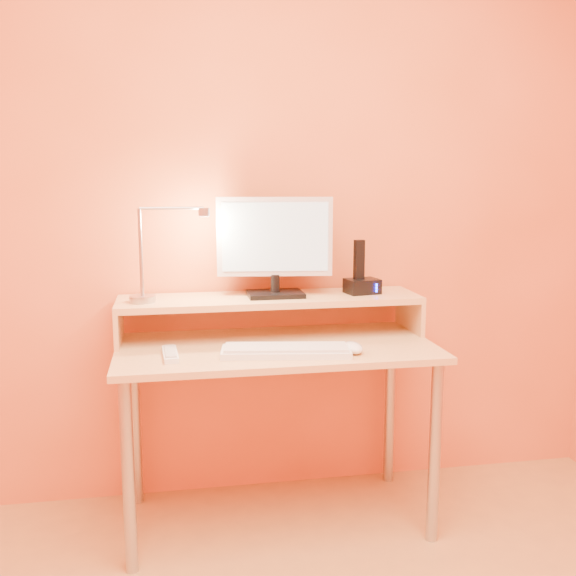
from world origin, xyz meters
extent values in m
cube|color=#F47846|center=(0.00, 1.50, 1.25)|extent=(3.00, 0.04, 2.50)
cylinder|color=#A8A8AF|center=(-0.55, 0.93, 0.35)|extent=(0.04, 0.04, 0.69)
cylinder|color=#A8A8AF|center=(0.55, 0.93, 0.35)|extent=(0.04, 0.04, 0.69)
cylinder|color=#A8A8AF|center=(-0.55, 1.43, 0.35)|extent=(0.04, 0.04, 0.69)
cylinder|color=#A8A8AF|center=(0.55, 1.43, 0.35)|extent=(0.04, 0.04, 0.69)
cube|color=#ECAE70|center=(0.00, 1.18, 0.71)|extent=(1.20, 0.60, 0.02)
cube|color=#ECAE70|center=(-0.59, 1.33, 0.79)|extent=(0.02, 0.30, 0.14)
cube|color=#ECAE70|center=(0.59, 1.33, 0.79)|extent=(0.02, 0.30, 0.14)
cube|color=#ECAE70|center=(0.00, 1.33, 0.87)|extent=(1.20, 0.30, 0.02)
cube|color=black|center=(0.02, 1.33, 0.89)|extent=(0.22, 0.16, 0.02)
cylinder|color=black|center=(0.02, 1.33, 0.93)|extent=(0.04, 0.04, 0.07)
cube|color=silver|center=(0.02, 1.34, 1.12)|extent=(0.46, 0.10, 0.31)
cube|color=black|center=(0.02, 1.36, 1.12)|extent=(0.41, 0.07, 0.26)
cube|color=#A5C7D7|center=(0.02, 1.32, 1.12)|extent=(0.41, 0.06, 0.27)
cylinder|color=#A8A8AF|center=(-0.50, 1.30, 0.89)|extent=(0.10, 0.10, 0.02)
cylinder|color=#A8A8AF|center=(-0.50, 1.30, 1.07)|extent=(0.01, 0.01, 0.33)
cylinder|color=#A8A8AF|center=(-0.38, 1.30, 1.24)|extent=(0.24, 0.01, 0.01)
cylinder|color=#A8A8AF|center=(-0.26, 1.30, 1.22)|extent=(0.04, 0.04, 0.03)
cylinder|color=#FFEAC6|center=(-0.26, 1.30, 1.20)|extent=(0.03, 0.03, 0.00)
cube|color=black|center=(0.38, 1.33, 0.91)|extent=(0.15, 0.12, 0.06)
cube|color=black|center=(0.37, 1.33, 1.02)|extent=(0.04, 0.03, 0.16)
cube|color=#1922EF|center=(0.43, 1.28, 0.91)|extent=(0.01, 0.00, 0.04)
cube|color=white|center=(0.01, 1.03, 0.73)|extent=(0.48, 0.22, 0.02)
ellipsoid|color=white|center=(0.26, 1.02, 0.74)|extent=(0.07, 0.12, 0.04)
cube|color=white|center=(-0.40, 1.08, 0.73)|extent=(0.06, 0.19, 0.02)
camera|label=1|loc=(-0.39, -1.20, 1.35)|focal=40.72mm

